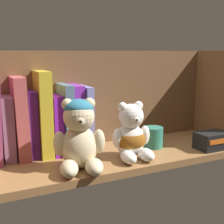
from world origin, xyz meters
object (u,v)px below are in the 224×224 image
(book_8, at_px, (54,124))
(book_5, at_px, (19,117))
(book_7, at_px, (42,113))
(pillar_candle, at_px, (153,137))
(book_9, at_px, (63,118))
(book_6, at_px, (31,123))
(book_4, at_px, (7,128))
(teddy_bear_smaller, at_px, (131,136))
(book_11, at_px, (82,117))
(teddy_bear_larger, at_px, (79,136))
(book_10, at_px, (73,117))
(small_product_box, at_px, (213,140))

(book_8, bearing_deg, book_5, -180.00)
(book_7, distance_m, pillar_candle, 0.34)
(book_9, bearing_deg, book_6, 180.00)
(book_4, xyz_separation_m, book_5, (0.03, 0.00, 0.02))
(book_4, height_order, teddy_bear_smaller, book_4)
(book_5, distance_m, pillar_candle, 0.39)
(book_6, bearing_deg, book_11, -0.00)
(book_5, bearing_deg, pillar_candle, -13.10)
(book_11, bearing_deg, book_8, 180.00)
(book_11, height_order, teddy_bear_larger, book_11)
(book_10, bearing_deg, book_4, 180.00)
(small_product_box, bearing_deg, book_10, 154.96)
(book_6, bearing_deg, small_product_box, -19.42)
(book_5, xyz_separation_m, book_8, (0.09, 0.00, -0.03))
(book_4, xyz_separation_m, small_product_box, (0.56, -0.18, -0.06))
(book_8, xyz_separation_m, book_11, (0.09, -0.00, 0.01))
(teddy_bear_smaller, bearing_deg, book_6, 150.02)
(book_8, bearing_deg, book_4, -180.00)
(book_7, relative_size, book_8, 1.40)
(book_4, distance_m, book_7, 0.10)
(teddy_bear_larger, bearing_deg, book_4, 133.75)
(teddy_bear_larger, bearing_deg, pillar_candle, 14.80)
(book_5, distance_m, book_6, 0.04)
(teddy_bear_larger, bearing_deg, book_6, 118.83)
(book_6, distance_m, teddy_bear_smaller, 0.28)
(book_11, relative_size, teddy_bear_larger, 1.08)
(book_4, height_order, book_7, book_7)
(pillar_candle, bearing_deg, book_11, 155.85)
(book_4, xyz_separation_m, pillar_candle, (0.41, -0.09, -0.05))
(book_9, relative_size, teddy_bear_larger, 1.12)
(book_10, bearing_deg, teddy_bear_larger, -103.17)
(book_6, height_order, small_product_box, book_6)
(book_8, xyz_separation_m, teddy_bear_larger, (0.02, -0.16, -0.00))
(book_10, bearing_deg, book_7, 180.00)
(book_5, height_order, book_11, book_5)
(book_4, height_order, book_6, book_6)
(book_10, bearing_deg, teddy_bear_smaller, -49.65)
(teddy_bear_smaller, bearing_deg, book_5, 152.87)
(book_8, bearing_deg, book_7, 180.00)
(book_7, height_order, pillar_candle, book_7)
(book_5, relative_size, book_9, 1.12)
(book_4, distance_m, book_8, 0.13)
(book_10, xyz_separation_m, book_11, (0.03, -0.00, -0.00))
(teddy_bear_smaller, height_order, pillar_candle, teddy_bear_smaller)
(book_5, distance_m, book_10, 0.15)
(book_5, xyz_separation_m, pillar_candle, (0.38, -0.09, -0.08))
(teddy_bear_larger, distance_m, small_product_box, 0.42)
(book_4, height_order, book_8, book_4)
(book_9, relative_size, book_10, 1.02)
(book_10, distance_m, teddy_bear_smaller, 0.19)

